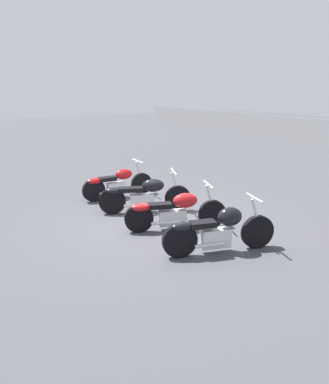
{
  "coord_description": "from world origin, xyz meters",
  "views": [
    {
      "loc": [
        6.69,
        -4.22,
        2.94
      ],
      "look_at": [
        0.0,
        0.24,
        0.65
      ],
      "focal_mm": 35.0,
      "sensor_mm": 36.0,
      "label": 1
    }
  ],
  "objects_px": {
    "motorcycle_slot_1": "(143,195)",
    "motorcycle_slot_3": "(218,230)",
    "motorcycle_slot_0": "(117,184)",
    "motorcycle_slot_2": "(174,211)"
  },
  "relations": [
    {
      "from": "motorcycle_slot_0",
      "to": "motorcycle_slot_3",
      "type": "bearing_deg",
      "value": 3.52
    },
    {
      "from": "motorcycle_slot_2",
      "to": "motorcycle_slot_1",
      "type": "bearing_deg",
      "value": -159.02
    },
    {
      "from": "motorcycle_slot_0",
      "to": "motorcycle_slot_1",
      "type": "bearing_deg",
      "value": 3.61
    },
    {
      "from": "motorcycle_slot_0",
      "to": "motorcycle_slot_1",
      "type": "height_order",
      "value": "motorcycle_slot_1"
    },
    {
      "from": "motorcycle_slot_1",
      "to": "motorcycle_slot_3",
      "type": "relative_size",
      "value": 0.98
    },
    {
      "from": "motorcycle_slot_0",
      "to": "motorcycle_slot_2",
      "type": "height_order",
      "value": "motorcycle_slot_0"
    },
    {
      "from": "motorcycle_slot_0",
      "to": "motorcycle_slot_1",
      "type": "distance_m",
      "value": 1.44
    },
    {
      "from": "motorcycle_slot_2",
      "to": "motorcycle_slot_0",
      "type": "bearing_deg",
      "value": -158.51
    },
    {
      "from": "motorcycle_slot_0",
      "to": "motorcycle_slot_2",
      "type": "relative_size",
      "value": 0.98
    },
    {
      "from": "motorcycle_slot_0",
      "to": "motorcycle_slot_3",
      "type": "distance_m",
      "value": 4.13
    }
  ]
}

